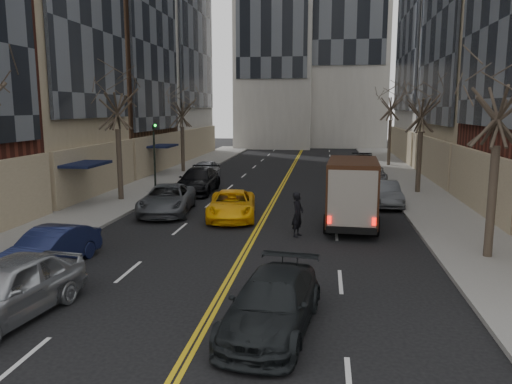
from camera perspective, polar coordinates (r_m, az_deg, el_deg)
sidewalk_left at (r=36.67m, az=-11.19°, el=1.08°), size 4.00×66.00×0.15m
sidewalk_right at (r=35.21m, az=17.72°, el=0.45°), size 4.00×66.00×0.15m
tree_lf_mid at (r=29.69m, az=-15.71°, el=11.56°), size 3.20×3.20×8.91m
tree_lf_far at (r=41.94m, az=-8.50°, el=10.37°), size 3.20×3.20×8.12m
tree_rt_near at (r=19.21m, az=26.28°, el=11.74°), size 3.20×3.20×8.71m
tree_rt_mid at (r=32.80m, az=18.51°, el=10.46°), size 3.20×3.20×8.32m
tree_rt_far at (r=47.65m, az=15.23°, el=10.90°), size 3.20×3.20×9.11m
traffic_signal at (r=31.13m, az=-11.55°, el=4.65°), size 0.29×0.26×4.70m
ups_truck at (r=23.17m, az=10.93°, el=-0.10°), size 2.57×5.81×3.13m
observer_sedan at (r=12.50m, az=1.86°, el=-12.64°), size 2.53×4.95×1.38m
taxi at (r=24.59m, az=-2.80°, el=-1.49°), size 2.88×5.14×1.36m
pedestrian at (r=21.20m, az=4.78°, el=-2.56°), size 0.66×0.81×1.91m
parked_lf_a at (r=14.51m, az=-26.64°, el=-9.93°), size 2.57×5.03×1.64m
parked_lf_b at (r=18.51m, az=-22.45°, el=-5.96°), size 1.93×4.27×1.36m
parked_lf_c at (r=26.17m, az=-10.11°, el=-0.83°), size 3.09×5.55×1.47m
parked_lf_d at (r=32.19m, az=-6.64°, el=1.29°), size 2.31×5.45×1.57m
parked_lf_e at (r=37.90m, az=-5.86°, el=2.49°), size 1.82×4.34×1.47m
parked_rt_a at (r=28.70m, az=14.52°, el=-0.18°), size 1.70×4.22×1.36m
parked_rt_b at (r=37.40m, az=13.00°, el=2.05°), size 2.19×4.62×1.27m
parked_rt_c at (r=43.24m, az=12.32°, el=3.21°), size 2.29×5.18×1.48m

